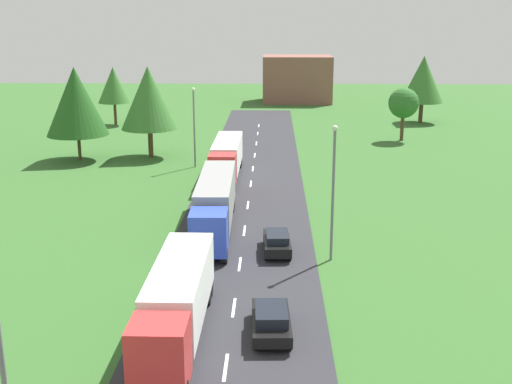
% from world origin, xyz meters
% --- Properties ---
extents(road, '(10.00, 140.00, 0.06)m').
position_xyz_m(road, '(0.00, 24.50, 0.03)').
color(road, '#2B2B30').
rests_on(road, ground).
extents(lane_marking_centre, '(0.16, 119.44, 0.01)m').
position_xyz_m(lane_marking_centre, '(0.00, 20.54, 0.07)').
color(lane_marking_centre, white).
rests_on(lane_marking_centre, road).
extents(truck_lead, '(2.55, 11.89, 3.54)m').
position_xyz_m(truck_lead, '(-2.56, 14.14, 2.11)').
color(truck_lead, red).
rests_on(truck_lead, road).
extents(truck_second, '(2.76, 14.31, 3.79)m').
position_xyz_m(truck_second, '(-2.18, 30.96, 2.21)').
color(truck_second, blue).
rests_on(truck_second, road).
extents(truck_third, '(2.53, 12.61, 3.57)m').
position_xyz_m(truck_third, '(-2.48, 47.19, 2.13)').
color(truck_third, red).
rests_on(truck_third, road).
extents(car_second, '(2.08, 4.49, 1.48)m').
position_xyz_m(car_second, '(2.06, 14.70, 0.83)').
color(car_second, black).
rests_on(car_second, road).
extents(car_third, '(1.94, 4.39, 1.45)m').
position_xyz_m(car_third, '(2.41, 26.28, 0.83)').
color(car_third, black).
rests_on(car_third, road).
extents(lamppost_lead, '(0.36, 0.36, 9.12)m').
position_xyz_m(lamppost_lead, '(-6.30, 3.07, 5.05)').
color(lamppost_lead, slate).
rests_on(lamppost_lead, ground).
extents(lamppost_second, '(0.36, 0.36, 8.96)m').
position_xyz_m(lamppost_second, '(5.96, 25.15, 4.96)').
color(lamppost_second, slate).
rests_on(lamppost_second, ground).
extents(lamppost_third, '(0.36, 0.36, 8.42)m').
position_xyz_m(lamppost_third, '(-6.20, 51.91, 4.69)').
color(lamppost_third, slate).
rests_on(lamppost_third, ground).
extents(tree_oak, '(6.24, 6.24, 9.95)m').
position_xyz_m(tree_oak, '(24.44, 82.47, 6.49)').
color(tree_oak, '#513823').
rests_on(tree_oak, ground).
extents(tree_birch, '(6.34, 6.34, 10.26)m').
position_xyz_m(tree_birch, '(-11.83, 56.71, 6.75)').
color(tree_birch, '#513823').
rests_on(tree_birch, ground).
extents(tree_pine, '(3.87, 3.87, 6.78)m').
position_xyz_m(tree_pine, '(18.78, 67.77, 4.81)').
color(tree_pine, '#513823').
rests_on(tree_pine, ground).
extents(tree_elm, '(6.76, 6.76, 10.31)m').
position_xyz_m(tree_elm, '(-19.49, 54.91, 6.58)').
color(tree_elm, '#513823').
rests_on(tree_elm, ground).
extents(tree_ash, '(4.70, 4.70, 8.46)m').
position_xyz_m(tree_ash, '(-21.27, 79.10, 5.85)').
color(tree_ash, '#513823').
rests_on(tree_ash, ground).
extents(distant_building, '(12.69, 9.67, 8.51)m').
position_xyz_m(distant_building, '(6.53, 106.66, 4.26)').
color(distant_building, brown).
rests_on(distant_building, ground).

